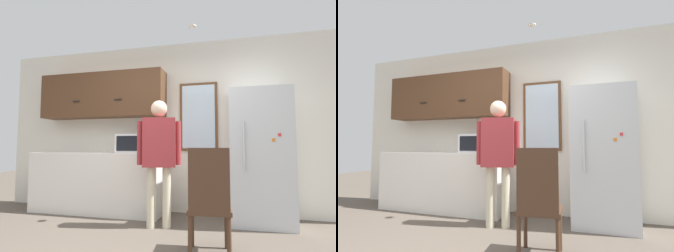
{
  "view_description": "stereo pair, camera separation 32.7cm",
  "coord_description": "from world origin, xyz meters",
  "views": [
    {
      "loc": [
        0.94,
        -2.05,
        1.03
      ],
      "look_at": [
        0.15,
        1.12,
        1.28
      ],
      "focal_mm": 28.0,
      "sensor_mm": 36.0,
      "label": 1
    },
    {
      "loc": [
        1.26,
        -1.95,
        1.03
      ],
      "look_at": [
        0.15,
        1.12,
        1.28
      ],
      "focal_mm": 28.0,
      "sensor_mm": 36.0,
      "label": 2
    }
  ],
  "objects": [
    {
      "name": "counter",
      "position": [
        -1.15,
        1.75,
        0.46
      ],
      "size": [
        2.1,
        0.58,
        0.93
      ],
      "color": "silver",
      "rests_on": "ground_plane"
    },
    {
      "name": "back_wall",
      "position": [
        0.0,
        2.07,
        1.35
      ],
      "size": [
        6.0,
        0.06,
        2.7
      ],
      "color": "silver",
      "rests_on": "ground_plane"
    },
    {
      "name": "upper_cabinets",
      "position": [
        -1.15,
        1.85,
        1.86
      ],
      "size": [
        2.1,
        0.39,
        0.73
      ],
      "color": "#51331E"
    },
    {
      "name": "person",
      "position": [
        0.01,
        1.22,
        0.99
      ],
      "size": [
        0.56,
        0.31,
        1.63
      ],
      "rotation": [
        0.0,
        0.0,
        0.24
      ],
      "color": "beige",
      "rests_on": "ground_plane"
    },
    {
      "name": "refrigerator",
      "position": [
        1.29,
        1.71,
        0.9
      ],
      "size": [
        0.79,
        0.67,
        1.79
      ],
      "color": "silver",
      "rests_on": "ground_plane"
    },
    {
      "name": "chair",
      "position": [
        0.71,
        0.46,
        0.54
      ],
      "size": [
        0.44,
        0.44,
        1.01
      ],
      "rotation": [
        0.0,
        0.0,
        3.24
      ],
      "color": "#472D1E",
      "rests_on": "ground_plane"
    },
    {
      "name": "microwave",
      "position": [
        -0.5,
        1.72,
        1.07
      ],
      "size": [
        0.54,
        0.38,
        0.28
      ],
      "color": "white",
      "rests_on": "counter"
    },
    {
      "name": "ceiling_light",
      "position": [
        0.43,
        1.42,
        2.68
      ],
      "size": [
        0.11,
        0.11,
        0.01
      ],
      "color": "white"
    },
    {
      "name": "window",
      "position": [
        0.42,
        2.03,
        1.49
      ],
      "size": [
        0.59,
        0.05,
        1.07
      ],
      "color": "brown"
    }
  ]
}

